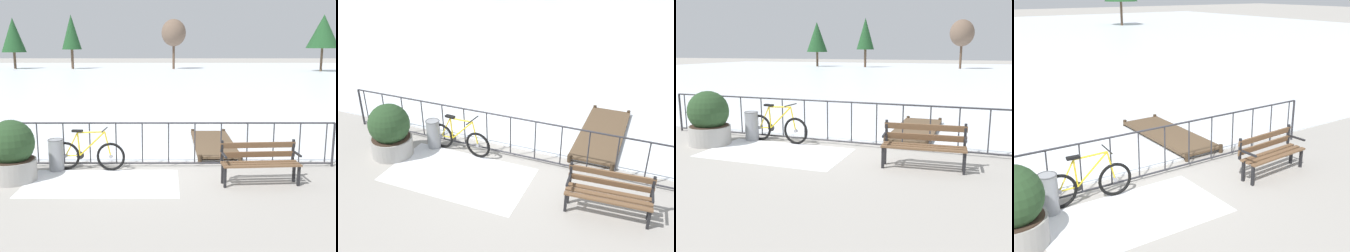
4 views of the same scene
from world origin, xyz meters
TOP-DOWN VIEW (x-y plane):
  - ground_plane at (0.00, 0.00)m, footprint 160.00×160.00m
  - snow_patch at (-0.77, -1.20)m, footprint 3.20×1.79m
  - railing_fence at (0.00, 0.00)m, footprint 9.06×0.06m
  - bicycle_near_railing at (-1.23, -0.30)m, footprint 1.71×0.52m
  - park_bench at (2.50, -1.20)m, footprint 1.63×0.59m
  - trash_bin at (-1.96, -0.31)m, footprint 0.35×0.35m
  - wooden_dock at (1.88, 1.86)m, footprint 1.10×3.21m

SIDE VIEW (x-z plane):
  - ground_plane at x=0.00m, z-range 0.00..0.00m
  - snow_patch at x=-0.77m, z-range 0.00..0.01m
  - wooden_dock at x=1.88m, z-range 0.02..0.22m
  - bicycle_near_railing at x=-1.23m, z-range -0.12..0.86m
  - trash_bin at x=-1.96m, z-range 0.01..0.74m
  - park_bench at x=2.50m, z-range 0.07..0.96m
  - railing_fence at x=0.00m, z-range 0.02..1.09m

